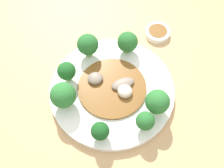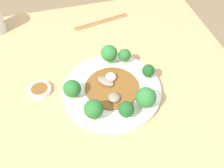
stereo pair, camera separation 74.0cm
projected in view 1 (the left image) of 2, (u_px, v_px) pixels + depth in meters
ground_plane at (118, 167)px, 1.30m from camera, size 8.00×8.00×0.00m
table at (120, 145)px, 0.97m from camera, size 0.94×0.88×0.76m
plate at (112, 90)px, 0.65m from camera, size 0.31×0.31×0.02m
broccoli_south at (128, 42)px, 0.66m from camera, size 0.05×0.05×0.06m
broccoli_north at (100, 131)px, 0.55m from camera, size 0.04×0.04×0.05m
broccoli_southeast at (88, 45)px, 0.65m from camera, size 0.05×0.05×0.07m
broccoli_west at (157, 102)px, 0.58m from camera, size 0.06×0.06×0.07m
broccoli_northwest at (145, 121)px, 0.56m from camera, size 0.04×0.04×0.05m
broccoli_east at (66, 73)px, 0.62m from camera, size 0.04×0.04×0.06m
broccoli_northeast at (63, 95)px, 0.58m from camera, size 0.06×0.06×0.07m
stirfry_center at (113, 87)px, 0.63m from camera, size 0.17×0.17×0.02m
sauce_dish at (157, 32)px, 0.74m from camera, size 0.07×0.07×0.02m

